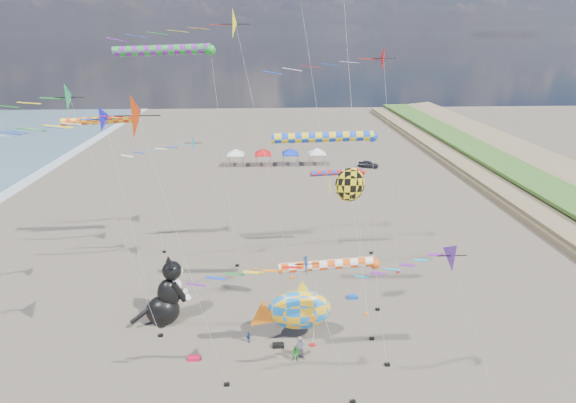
% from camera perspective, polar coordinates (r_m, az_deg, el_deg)
% --- Properties ---
extents(delta_kite_0, '(8.97, 1.61, 11.19)m').
position_cam_1_polar(delta_kite_0, '(26.21, 0.98, -8.83)').
color(delta_kite_0, blue).
rests_on(delta_kite_0, ground).
extents(delta_kite_2, '(13.07, 2.82, 20.05)m').
position_cam_1_polar(delta_kite_2, '(26.29, -19.81, 9.71)').
color(delta_kite_2, '#BF2F06').
rests_on(delta_kite_2, ground).
extents(delta_kite_3, '(10.21, 1.77, 14.48)m').
position_cam_1_polar(delta_kite_3, '(42.52, -11.40, 7.02)').
color(delta_kite_3, '#0A7FB9').
rests_on(delta_kite_3, ground).
extents(delta_kite_4, '(13.13, 2.33, 22.06)m').
position_cam_1_polar(delta_kite_4, '(40.80, 10.06, 17.03)').
color(delta_kite_4, red).
rests_on(delta_kite_4, ground).
extents(delta_kite_5, '(10.19, 2.06, 18.16)m').
position_cam_1_polar(delta_kite_5, '(35.41, -24.83, 8.85)').
color(delta_kite_5, '#1411D3').
rests_on(delta_kite_5, ground).
extents(delta_kite_6, '(11.67, 2.11, 20.10)m').
position_cam_1_polar(delta_kite_6, '(33.51, -26.79, 11.32)').
color(delta_kite_6, '#169C4F').
rests_on(delta_kite_6, ground).
extents(delta_kite_7, '(7.94, 1.91, 12.01)m').
position_cam_1_polar(delta_kite_7, '(26.76, 22.70, -7.97)').
color(delta_kite_7, '#5C27A9').
rests_on(delta_kite_7, ground).
extents(delta_kite_9, '(14.18, 2.58, 24.93)m').
position_cam_1_polar(delta_kite_9, '(39.17, -7.86, 21.12)').
color(delta_kite_9, '#FFF817').
rests_on(delta_kite_9, ground).
extents(windsock_0, '(9.34, 0.81, 15.93)m').
position_cam_1_polar(windsock_0, '(34.33, 5.05, 8.05)').
color(windsock_0, blue).
rests_on(windsock_0, ground).
extents(windsock_1, '(7.14, 0.61, 9.76)m').
position_cam_1_polar(windsock_1, '(46.68, 6.58, 3.60)').
color(windsock_1, red).
rests_on(windsock_1, ground).
extents(windsock_2, '(10.06, 0.93, 21.97)m').
position_cam_1_polar(windsock_2, '(42.77, -15.00, 17.99)').
color(windsock_2, green).
rests_on(windsock_2, ground).
extents(windsock_3, '(8.87, 0.79, 15.17)m').
position_cam_1_polar(windsock_3, '(48.96, -22.48, 9.42)').
color(windsock_3, '#FF3715').
rests_on(windsock_3, ground).
extents(windsock_4, '(8.09, 0.72, 8.83)m').
position_cam_1_polar(windsock_4, '(30.18, 5.67, -8.05)').
color(windsock_4, '#F15511').
rests_on(windsock_4, ground).
extents(angelfish_kite, '(3.74, 3.02, 13.67)m').
position_cam_1_polar(angelfish_kite, '(33.48, 7.53, 1.94)').
color(angelfish_kite, yellow).
rests_on(angelfish_kite, ground).
extents(cat_inflatable, '(4.76, 3.62, 5.76)m').
position_cam_1_polar(cat_inflatable, '(39.11, -15.39, -10.96)').
color(cat_inflatable, black).
rests_on(cat_inflatable, ground).
extents(fish_inflatable, '(6.76, 3.08, 5.22)m').
position_cam_1_polar(fish_inflatable, '(35.93, 1.33, -13.57)').
color(fish_inflatable, blue).
rests_on(fish_inflatable, ground).
extents(person_adult, '(0.67, 0.47, 1.74)m').
position_cam_1_polar(person_adult, '(35.19, 1.55, -18.05)').
color(person_adult, slate).
rests_on(person_adult, ground).
extents(child_green, '(0.62, 0.49, 1.25)m').
position_cam_1_polar(child_green, '(35.02, 1.02, -18.78)').
color(child_green, '#258E26').
rests_on(child_green, ground).
extents(child_blue, '(0.55, 0.55, 0.93)m').
position_cam_1_polar(child_blue, '(36.94, -5.03, -16.80)').
color(child_blue, '#1C4198').
rests_on(child_blue, ground).
extents(kite_bag_0, '(0.90, 0.44, 0.30)m').
position_cam_1_polar(kite_bag_0, '(36.09, -11.86, -18.89)').
color(kite_bag_0, red).
rests_on(kite_bag_0, ground).
extents(kite_bag_1, '(0.90, 0.44, 0.30)m').
position_cam_1_polar(kite_bag_1, '(42.57, 8.21, -11.90)').
color(kite_bag_1, '#1247BB').
rests_on(kite_bag_1, ground).
extents(kite_bag_2, '(0.90, 0.44, 0.30)m').
position_cam_1_polar(kite_bag_2, '(36.55, -1.27, -17.80)').
color(kite_bag_2, black).
rests_on(kite_bag_2, ground).
extents(tent_row, '(19.20, 4.20, 3.80)m').
position_cam_1_polar(tent_row, '(82.58, -1.46, 6.66)').
color(tent_row, white).
rests_on(tent_row, ground).
extents(parked_car, '(3.95, 2.83, 1.25)m').
position_cam_1_polar(parked_car, '(83.39, 10.17, 4.69)').
color(parked_car, '#26262D').
rests_on(parked_car, ground).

